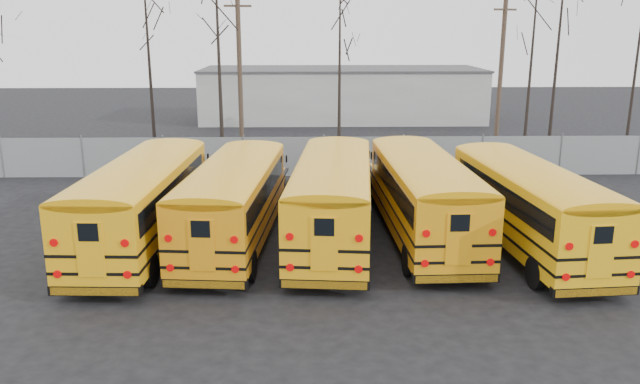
{
  "coord_description": "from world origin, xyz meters",
  "views": [
    {
      "loc": [
        -0.86,
        -18.68,
        7.28
      ],
      "look_at": [
        -0.39,
        2.76,
        1.6
      ],
      "focal_mm": 35.0,
      "sensor_mm": 36.0,
      "label": 1
    }
  ],
  "objects_px": {
    "bus_e": "(527,199)",
    "utility_pole_left": "(240,73)",
    "bus_a": "(144,196)",
    "bus_c": "(333,193)",
    "bus_d": "(423,190)",
    "bus_b": "(235,195)",
    "utility_pole_right": "(501,72)"
  },
  "relations": [
    {
      "from": "bus_e",
      "to": "utility_pole_left",
      "type": "xyz_separation_m",
      "value": [
        -11.29,
        17.62,
        2.93
      ]
    },
    {
      "from": "bus_a",
      "to": "bus_b",
      "type": "height_order",
      "value": "bus_a"
    },
    {
      "from": "bus_c",
      "to": "utility_pole_left",
      "type": "xyz_separation_m",
      "value": [
        -4.83,
        16.86,
        2.88
      ]
    },
    {
      "from": "bus_a",
      "to": "bus_d",
      "type": "distance_m",
      "value": 9.58
    },
    {
      "from": "bus_a",
      "to": "utility_pole_left",
      "type": "distance_m",
      "value": 17.45
    },
    {
      "from": "bus_e",
      "to": "utility_pole_right",
      "type": "xyz_separation_m",
      "value": [
        4.66,
        18.91,
        2.85
      ]
    },
    {
      "from": "bus_c",
      "to": "bus_e",
      "type": "relative_size",
      "value": 1.04
    },
    {
      "from": "bus_b",
      "to": "utility_pole_right",
      "type": "xyz_separation_m",
      "value": [
        14.49,
        18.18,
        2.85
      ]
    },
    {
      "from": "bus_e",
      "to": "utility_pole_left",
      "type": "height_order",
      "value": "utility_pole_left"
    },
    {
      "from": "bus_d",
      "to": "bus_e",
      "type": "height_order",
      "value": "bus_d"
    },
    {
      "from": "bus_c",
      "to": "bus_d",
      "type": "bearing_deg",
      "value": 11.07
    },
    {
      "from": "bus_c",
      "to": "bus_d",
      "type": "relative_size",
      "value": 1.02
    },
    {
      "from": "bus_e",
      "to": "utility_pole_left",
      "type": "distance_m",
      "value": 21.13
    },
    {
      "from": "bus_a",
      "to": "bus_d",
      "type": "relative_size",
      "value": 1.01
    },
    {
      "from": "bus_d",
      "to": "bus_a",
      "type": "bearing_deg",
      "value": -178.1
    },
    {
      "from": "bus_d",
      "to": "bus_c",
      "type": "bearing_deg",
      "value": -175.9
    },
    {
      "from": "bus_b",
      "to": "bus_c",
      "type": "bearing_deg",
      "value": 5.37
    },
    {
      "from": "utility_pole_right",
      "to": "utility_pole_left",
      "type": "bearing_deg",
      "value": 164.96
    },
    {
      "from": "bus_e",
      "to": "utility_pole_left",
      "type": "relative_size",
      "value": 1.18
    },
    {
      "from": "utility_pole_left",
      "to": "bus_d",
      "type": "bearing_deg",
      "value": -81.73
    },
    {
      "from": "bus_a",
      "to": "utility_pole_left",
      "type": "height_order",
      "value": "utility_pole_left"
    },
    {
      "from": "bus_d",
      "to": "bus_e",
      "type": "distance_m",
      "value": 3.48
    },
    {
      "from": "bus_d",
      "to": "bus_e",
      "type": "bearing_deg",
      "value": -19.84
    },
    {
      "from": "bus_a",
      "to": "bus_e",
      "type": "xyz_separation_m",
      "value": [
        12.87,
        -0.48,
        -0.06
      ]
    },
    {
      "from": "bus_a",
      "to": "bus_e",
      "type": "height_order",
      "value": "bus_a"
    },
    {
      "from": "bus_d",
      "to": "utility_pole_left",
      "type": "bearing_deg",
      "value": 114.06
    },
    {
      "from": "bus_b",
      "to": "bus_d",
      "type": "distance_m",
      "value": 6.53
    },
    {
      "from": "bus_a",
      "to": "utility_pole_right",
      "type": "height_order",
      "value": "utility_pole_right"
    },
    {
      "from": "bus_d",
      "to": "utility_pole_right",
      "type": "xyz_separation_m",
      "value": [
        7.96,
        17.83,
        2.81
      ]
    },
    {
      "from": "utility_pole_right",
      "to": "bus_c",
      "type": "bearing_deg",
      "value": -141.16
    },
    {
      "from": "bus_b",
      "to": "bus_e",
      "type": "height_order",
      "value": "bus_e"
    },
    {
      "from": "bus_a",
      "to": "utility_pole_right",
      "type": "distance_m",
      "value": 25.58
    }
  ]
}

